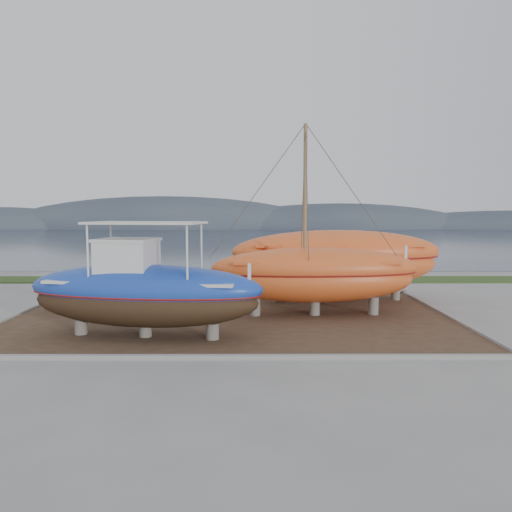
{
  "coord_description": "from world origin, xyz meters",
  "views": [
    {
      "loc": [
        0.99,
        -16.71,
        4.4
      ],
      "look_at": [
        1.04,
        4.0,
        2.59
      ],
      "focal_mm": 35.0,
      "sensor_mm": 36.0,
      "label": 1
    }
  ],
  "objects_px": {
    "white_dinghy": "(92,294)",
    "blue_caique": "(144,280)",
    "orange_bare_hull": "(337,266)",
    "orange_sailboat": "(315,221)"
  },
  "relations": [
    {
      "from": "white_dinghy",
      "to": "blue_caique",
      "type": "bearing_deg",
      "value": -76.88
    },
    {
      "from": "white_dinghy",
      "to": "orange_bare_hull",
      "type": "distance_m",
      "value": 11.63
    },
    {
      "from": "blue_caique",
      "to": "orange_sailboat",
      "type": "xyz_separation_m",
      "value": [
        6.37,
        3.7,
        1.98
      ]
    },
    {
      "from": "blue_caique",
      "to": "orange_bare_hull",
      "type": "distance_m",
      "value": 10.65
    },
    {
      "from": "white_dinghy",
      "to": "orange_bare_hull",
      "type": "bearing_deg",
      "value": -11.36
    },
    {
      "from": "blue_caique",
      "to": "orange_sailboat",
      "type": "relative_size",
      "value": 0.96
    },
    {
      "from": "orange_bare_hull",
      "to": "orange_sailboat",
      "type": "bearing_deg",
      "value": -117.5
    },
    {
      "from": "white_dinghy",
      "to": "orange_sailboat",
      "type": "distance_m",
      "value": 10.57
    },
    {
      "from": "blue_caique",
      "to": "orange_bare_hull",
      "type": "height_order",
      "value": "blue_caique"
    },
    {
      "from": "white_dinghy",
      "to": "orange_bare_hull",
      "type": "xyz_separation_m",
      "value": [
        11.42,
        1.97,
        1.06
      ]
    }
  ]
}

